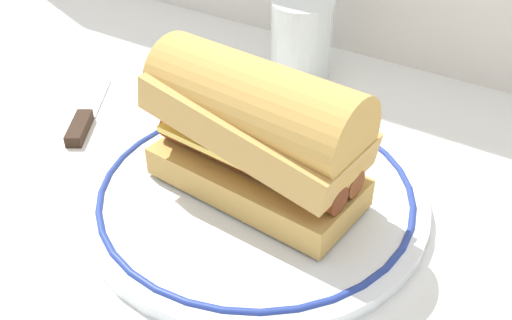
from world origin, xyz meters
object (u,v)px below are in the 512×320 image
at_px(sausage_sandwich, 256,128).
at_px(butter_knife, 86,115).
at_px(plate, 256,194).
at_px(drinking_glass, 301,44).

distance_m(sausage_sandwich, butter_knife, 0.24).
xyz_separation_m(plate, drinking_glass, (-0.08, 0.23, 0.03)).
bearing_deg(butter_knife, plate, -4.74).
relative_size(plate, sausage_sandwich, 1.57).
bearing_deg(sausage_sandwich, drinking_glass, 114.71).
relative_size(sausage_sandwich, drinking_glass, 2.13).
relative_size(plate, butter_knife, 2.38).
xyz_separation_m(plate, butter_knife, (-0.23, 0.02, -0.00)).
bearing_deg(sausage_sandwich, plate, -175.34).
bearing_deg(plate, sausage_sandwich, 0.00).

